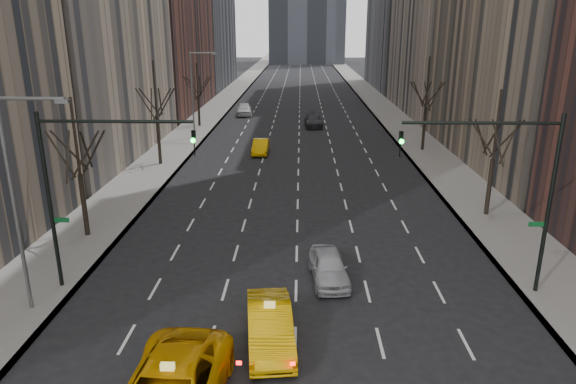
{
  "coord_description": "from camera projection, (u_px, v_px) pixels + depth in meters",
  "views": [
    {
      "loc": [
        0.14,
        -8.92,
        11.48
      ],
      "look_at": [
        -0.46,
        15.81,
        3.5
      ],
      "focal_mm": 32.0,
      "sensor_mm": 36.0,
      "label": 1
    }
  ],
  "objects": [
    {
      "name": "sidewalk_left",
      "position": [
        220.0,
        105.0,
        78.88
      ],
      "size": [
        4.5,
        320.0,
        0.15
      ],
      "primitive_type": "cube",
      "color": "slate",
      "rests_on": "ground"
    },
    {
      "name": "sidewalk_right",
      "position": [
        380.0,
        105.0,
        78.31
      ],
      "size": [
        4.5,
        320.0,
        0.15
      ],
      "primitive_type": "cube",
      "color": "slate",
      "rests_on": "ground"
    },
    {
      "name": "tree_lw_b",
      "position": [
        80.0,
        175.0,
        28.28
      ],
      "size": [
        3.36,
        3.5,
        7.82
      ],
      "color": "black",
      "rests_on": "ground"
    },
    {
      "name": "tree_lw_c",
      "position": [
        157.0,
        119.0,
        43.4
      ],
      "size": [
        3.36,
        3.5,
        8.74
      ],
      "color": "black",
      "rests_on": "ground"
    },
    {
      "name": "tree_lw_d",
      "position": [
        198.0,
        97.0,
        60.68
      ],
      "size": [
        3.36,
        3.5,
        7.36
      ],
      "color": "black",
      "rests_on": "ground"
    },
    {
      "name": "tree_rw_b",
      "position": [
        493.0,
        159.0,
        31.53
      ],
      "size": [
        3.36,
        3.5,
        7.82
      ],
      "color": "black",
      "rests_on": "ground"
    },
    {
      "name": "tree_rw_c",
      "position": [
        426.0,
        109.0,
        48.56
      ],
      "size": [
        3.36,
        3.5,
        8.74
      ],
      "color": "black",
      "rests_on": "ground"
    },
    {
      "name": "traffic_mast_left",
      "position": [
        84.0,
        174.0,
        21.96
      ],
      "size": [
        6.69,
        0.39,
        8.0
      ],
      "color": "black",
      "rests_on": "ground"
    },
    {
      "name": "traffic_mast_right",
      "position": [
        513.0,
        177.0,
        21.54
      ],
      "size": [
        6.69,
        0.39,
        8.0
      ],
      "color": "black",
      "rests_on": "ground"
    },
    {
      "name": "streetlight_near",
      "position": [
        20.0,
        184.0,
        20.06
      ],
      "size": [
        2.83,
        0.22,
        9.0
      ],
      "color": "slate",
      "rests_on": "ground"
    },
    {
      "name": "streetlight_far",
      "position": [
        195.0,
        86.0,
        53.36
      ],
      "size": [
        2.83,
        0.22,
        9.0
      ],
      "color": "slate",
      "rests_on": "ground"
    },
    {
      "name": "taxi_sedan",
      "position": [
        270.0,
        326.0,
        19.27
      ],
      "size": [
        2.18,
        4.89,
        1.56
      ],
      "primitive_type": "imported",
      "rotation": [
        0.0,
        0.0,
        0.12
      ],
      "color": "#DCA104",
      "rests_on": "ground"
    },
    {
      "name": "silver_sedan_ahead",
      "position": [
        329.0,
        267.0,
        24.2
      ],
      "size": [
        2.02,
        4.23,
        1.39
      ],
      "primitive_type": "imported",
      "rotation": [
        0.0,
        0.0,
        0.09
      ],
      "color": "#A6A8AE",
      "rests_on": "ground"
    },
    {
      "name": "far_taxi",
      "position": [
        261.0,
        147.0,
        48.57
      ],
      "size": [
        1.46,
        4.09,
        1.34
      ],
      "primitive_type": "imported",
      "rotation": [
        0.0,
        0.0,
        -0.01
      ],
      "color": "#F7B205",
      "rests_on": "ground"
    },
    {
      "name": "far_suv_grey",
      "position": [
        313.0,
        120.0,
        61.8
      ],
      "size": [
        2.29,
        5.14,
        1.47
      ],
      "primitive_type": "imported",
      "rotation": [
        0.0,
        0.0,
        0.05
      ],
      "color": "#2B2B30",
      "rests_on": "ground"
    },
    {
      "name": "far_car_white",
      "position": [
        244.0,
        109.0,
        69.66
      ],
      "size": [
        2.34,
        5.0,
        1.65
      ],
      "primitive_type": "imported",
      "rotation": [
        0.0,
        0.0,
        0.08
      ],
      "color": "silver",
      "rests_on": "ground"
    }
  ]
}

